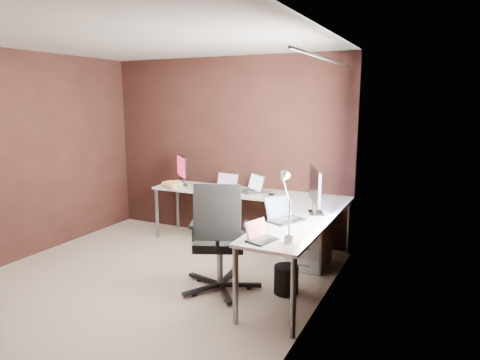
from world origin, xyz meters
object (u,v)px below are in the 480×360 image
Objects in this scene: office_chair at (219,259)px; wastebasket at (286,279)px; laptop_black_big at (283,215)px; laptop_black_small at (260,236)px; monitor_left at (182,169)px; laptop_white at (225,186)px; book_stack at (172,185)px; desk_lamp at (285,197)px; drawer_pedestal at (309,241)px; laptop_silver at (252,188)px; monitor_right at (315,188)px.

wastebasket is (0.63, 0.24, -0.19)m from office_chair.
laptop_black_big is 0.69m from laptop_black_small.
office_chair is 0.70m from wastebasket.
monitor_left is 1.23× the size of laptop_white.
laptop_black_small is 1.04× the size of wastebasket.
book_stack is 1.08× the size of wastebasket.
desk_lamp is at bearing 5.86° from monitor_left.
office_chair is at bearing -159.16° from wastebasket.
drawer_pedestal is 1.95× the size of book_stack.
drawer_pedestal is 1.40m from laptop_white.
office_chair is (0.65, -1.37, -0.44)m from laptop_white.
laptop_silver is 1.42× the size of book_stack.
monitor_left is 0.28m from book_stack.
laptop_black_small is at bearing -147.93° from desk_lamp.
wastebasket is (-0.13, -0.48, -0.86)m from monitor_right.
desk_lamp is (0.18, 0.11, 0.34)m from laptop_black_small.
book_stack is (-0.04, -0.20, -0.20)m from monitor_left.
monitor_left reaches higher than laptop_black_small.
laptop_white reaches higher than book_stack.
laptop_silver is at bearing 9.77° from book_stack.
desk_lamp reaches higher than book_stack.
desk_lamp is 1.09m from wastebasket.
drawer_pedestal is 0.52× the size of office_chair.
book_stack is at bearing -159.71° from laptop_white.
laptop_silver is at bearing 124.50° from desk_lamp.
laptop_white is 2.12m from laptop_black_small.
laptop_black_small reaches higher than drawer_pedestal.
desk_lamp reaches higher than laptop_white.
office_chair is (-0.55, -0.33, -0.45)m from laptop_black_big.
office_chair is at bearing -121.08° from drawer_pedestal.
laptop_white is 1.58m from office_chair.
laptop_black_big is at bearing 126.64° from monitor_right.
office_chair is at bearing 76.07° from laptop_black_small.
laptop_black_big is at bearing 130.97° from wastebasket.
wastebasket is at bearing 108.65° from desk_lamp.
monitor_right is at bearing 19.78° from office_chair.
desk_lamp is (2.16, -1.44, 0.34)m from book_stack.
laptop_silver is at bearing 43.39° from monitor_left.
monitor_right is at bearing 74.36° from wastebasket.
laptop_black_big is (0.81, -1.06, 0.00)m from laptop_silver.
monitor_left is (-1.97, 0.35, 0.66)m from drawer_pedestal.
office_chair is at bearing -42.09° from laptop_silver.
laptop_silver is 1.53× the size of wastebasket.
office_chair is (1.38, -1.19, -0.43)m from book_stack.
wastebasket is at bearing -89.76° from drawer_pedestal.
monitor_left is 1.35× the size of book_stack.
book_stack is (-1.12, -0.19, -0.01)m from laptop_silver.
desk_lamp is (0.01, -0.97, 0.11)m from monitor_right.
desk_lamp is at bearing -42.96° from laptop_black_small.
monitor_left and office_chair have the same top height.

